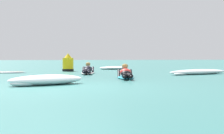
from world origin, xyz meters
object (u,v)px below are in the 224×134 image
surfer_near (126,74)px  channel_marker_buoy (68,64)px  surfer_far (88,71)px  drifting_surfboard (4,72)px

surfer_near → channel_marker_buoy: size_ratio=2.64×
surfer_far → drifting_surfboard: (-3.66, 1.36, -0.10)m
drifting_surfboard → channel_marker_buoy: (3.02, 1.27, 0.33)m
surfer_far → channel_marker_buoy: 2.71m
surfer_far → channel_marker_buoy: size_ratio=2.90×
channel_marker_buoy → drifting_surfboard: bearing=-157.3°
surfer_near → surfer_far: bearing=103.7°
surfer_far → surfer_near: bearing=-76.3°
drifting_surfboard → channel_marker_buoy: 3.30m
surfer_far → channel_marker_buoy: channel_marker_buoy is taller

